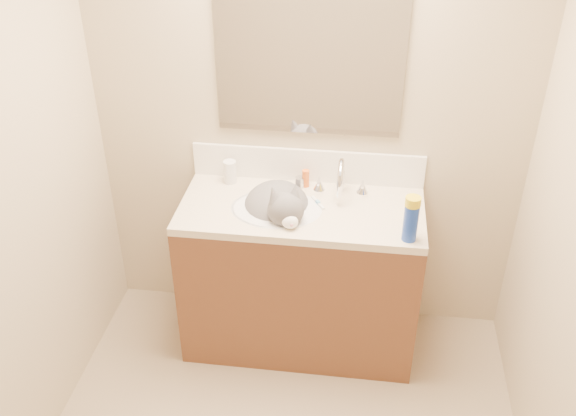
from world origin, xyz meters
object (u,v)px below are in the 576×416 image
(faucet, at_px, (341,180))
(cat, at_px, (279,208))
(vanity_cabinet, at_px, (300,279))
(silver_jar, at_px, (300,182))
(basin, at_px, (277,220))
(amber_bottle, at_px, (306,178))
(spray_can, at_px, (410,223))
(pill_bottle, at_px, (230,172))

(faucet, bearing_deg, cat, -154.47)
(vanity_cabinet, bearing_deg, faucet, 37.29)
(vanity_cabinet, xyz_separation_m, silver_jar, (-0.03, 0.19, 0.48))
(silver_jar, bearing_deg, vanity_cabinet, -80.73)
(cat, bearing_deg, basin, -128.92)
(amber_bottle, bearing_deg, faucet, -20.09)
(cat, height_order, amber_bottle, cat)
(amber_bottle, bearing_deg, basin, -116.83)
(silver_jar, xyz_separation_m, spray_can, (0.54, -0.40, 0.06))
(faucet, distance_m, spray_can, 0.48)
(spray_can, bearing_deg, cat, 161.68)
(basin, distance_m, silver_jar, 0.26)
(silver_jar, bearing_deg, faucet, -14.46)
(faucet, xyz_separation_m, pill_bottle, (-0.58, 0.06, -0.03))
(pill_bottle, bearing_deg, basin, -39.20)
(basin, relative_size, amber_bottle, 4.88)
(cat, bearing_deg, spray_can, -41.76)
(basin, relative_size, silver_jar, 8.06)
(pill_bottle, bearing_deg, vanity_cabinet, -26.21)
(cat, bearing_deg, silver_jar, 43.87)
(basin, distance_m, cat, 0.06)
(pill_bottle, xyz_separation_m, silver_jar, (0.36, -0.00, -0.03))
(faucet, height_order, spray_can, faucet)
(pill_bottle, relative_size, spray_can, 0.67)
(amber_bottle, bearing_deg, cat, -118.20)
(basin, bearing_deg, amber_bottle, 63.17)
(faucet, bearing_deg, spray_can, -46.14)
(basin, height_order, silver_jar, silver_jar)
(silver_jar, bearing_deg, basin, -111.83)
(faucet, height_order, cat, faucet)
(basin, xyz_separation_m, cat, (0.01, 0.03, 0.05))
(cat, height_order, pill_bottle, cat)
(basin, bearing_deg, pill_bottle, 140.80)
(vanity_cabinet, xyz_separation_m, faucet, (0.18, 0.14, 0.54))
(vanity_cabinet, height_order, faucet, faucet)
(faucet, height_order, pill_bottle, faucet)
(silver_jar, bearing_deg, spray_can, -36.39)
(basin, bearing_deg, faucet, 29.12)
(basin, bearing_deg, vanity_cabinet, 14.04)
(basin, xyz_separation_m, pill_bottle, (-0.28, 0.22, 0.13))
(basin, distance_m, spray_can, 0.68)
(basin, bearing_deg, silver_jar, 68.17)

